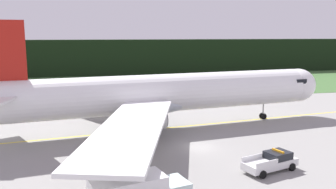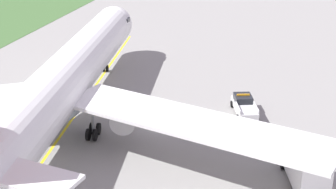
{
  "view_description": "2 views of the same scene",
  "coord_description": "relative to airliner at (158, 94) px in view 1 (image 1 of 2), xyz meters",
  "views": [
    {
      "loc": [
        -12.28,
        -38.72,
        13.09
      ],
      "look_at": [
        -1.3,
        10.33,
        4.61
      ],
      "focal_mm": 38.4,
      "sensor_mm": 36.0,
      "label": 1
    },
    {
      "loc": [
        -47.26,
        -13.0,
        22.94
      ],
      "look_at": [
        -0.37,
        -1.13,
        3.48
      ],
      "focal_mm": 54.02,
      "sensor_mm": 36.0,
      "label": 2
    }
  ],
  "objects": [
    {
      "name": "airliner",
      "position": [
        0.0,
        0.0,
        0.0
      ],
      "size": [
        53.37,
        52.2,
        14.73
      ],
      "color": "white",
      "rests_on": "ground"
    },
    {
      "name": "distant_tree_line",
      "position": [
        3.02,
        70.35,
        0.78
      ],
      "size": [
        288.0,
        7.9,
        11.32
      ],
      "primitive_type": "cube",
      "color": "black",
      "rests_on": "ground"
    },
    {
      "name": "grass_verge",
      "position": [
        3.02,
        45.51,
        -4.86
      ],
      "size": [
        320.0,
        46.64,
        0.04
      ],
      "primitive_type": "cube",
      "color": "#3E6332",
      "rests_on": "ground"
    },
    {
      "name": "ops_pickup_truck",
      "position": [
        7.79,
        -17.68,
        -3.98
      ],
      "size": [
        6.01,
        3.63,
        1.94
      ],
      "color": "silver",
      "rests_on": "ground"
    },
    {
      "name": "ground",
      "position": [
        3.02,
        -9.12,
        -4.88
      ],
      "size": [
        320.0,
        320.0,
        0.0
      ],
      "primitive_type": "plane",
      "color": "gray"
    },
    {
      "name": "taxiway_centerline_main",
      "position": [
        0.75,
        0.1,
        -4.88
      ],
      "size": [
        69.11,
        9.49,
        0.01
      ],
      "primitive_type": "cube",
      "rotation": [
        0.0,
        0.0,
        0.13
      ],
      "color": "yellow",
      "rests_on": "ground"
    }
  ]
}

